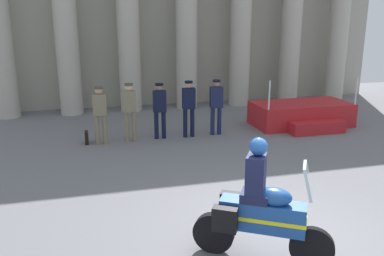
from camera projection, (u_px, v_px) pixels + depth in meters
ground_plane at (283, 243)px, 6.51m from camera, size 28.00×28.00×0.00m
reviewing_stand at (302, 115)px, 13.52m from camera, size 3.22×2.09×1.67m
officer_in_row_0 at (100, 111)px, 11.36m from camera, size 0.39×0.24×1.67m
officer_in_row_1 at (130, 108)px, 11.62m from camera, size 0.39×0.24×1.72m
officer_in_row_2 at (160, 107)px, 11.90m from camera, size 0.39×0.24×1.67m
officer_in_row_3 at (189, 104)px, 12.08m from camera, size 0.39×0.24×1.71m
officer_in_row_4 at (216, 103)px, 12.33m from camera, size 0.39×0.24×1.71m
motorcycle_with_rider at (258, 210)px, 5.90m from camera, size 1.85×1.24×1.90m
briefcase_on_ground at (87, 138)px, 11.62m from camera, size 0.10×0.32×0.36m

